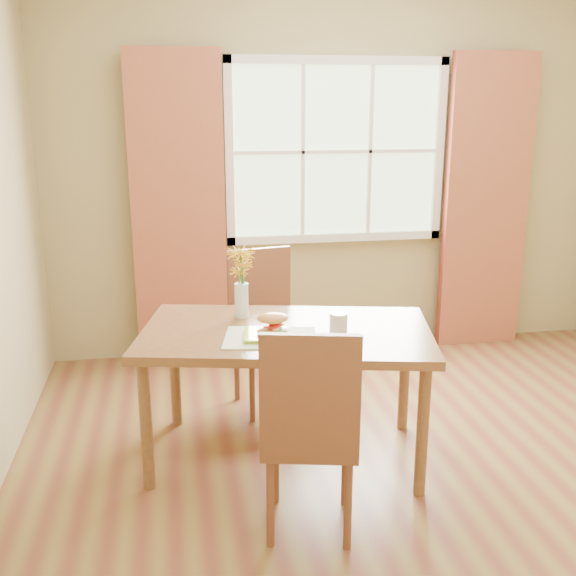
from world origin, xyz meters
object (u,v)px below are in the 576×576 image
(dining_table, at_px, (286,343))
(chair_far, at_px, (265,321))
(croissant_sandwich, at_px, (273,325))
(water_glass, at_px, (338,327))
(flower_vase, at_px, (241,274))
(chair_near, at_px, (310,425))

(dining_table, relative_size, chair_far, 1.66)
(dining_table, height_order, chair_far, chair_far)
(dining_table, xyz_separation_m, chair_far, (-0.02, 0.70, -0.11))
(dining_table, relative_size, croissant_sandwich, 9.72)
(water_glass, xyz_separation_m, flower_vase, (-0.43, 0.43, 0.18))
(chair_far, bearing_deg, croissant_sandwich, -105.39)
(dining_table, relative_size, chair_near, 1.65)
(croissant_sandwich, xyz_separation_m, water_glass, (0.32, -0.05, -0.01))
(flower_vase, bearing_deg, chair_near, -79.10)
(water_glass, bearing_deg, croissant_sandwich, 170.54)
(chair_far, xyz_separation_m, flower_vase, (-0.19, -0.45, 0.43))
(dining_table, distance_m, water_glass, 0.32)
(dining_table, relative_size, water_glass, 12.26)
(croissant_sandwich, bearing_deg, water_glass, -5.42)
(croissant_sandwich, distance_m, flower_vase, 0.43)
(croissant_sandwich, relative_size, water_glass, 1.26)
(chair_far, relative_size, flower_vase, 2.52)
(dining_table, bearing_deg, flower_vase, 141.18)
(dining_table, height_order, water_glass, water_glass)
(chair_near, distance_m, croissant_sandwich, 0.64)
(water_glass, bearing_deg, chair_far, 105.59)
(dining_table, xyz_separation_m, chair_near, (-0.02, -0.70, -0.11))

